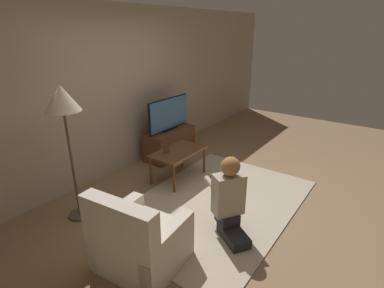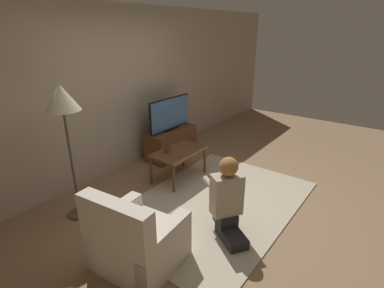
{
  "view_description": "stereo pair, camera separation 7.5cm",
  "coord_description": "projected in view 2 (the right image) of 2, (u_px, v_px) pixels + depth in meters",
  "views": [
    {
      "loc": [
        -3.04,
        -1.79,
        2.25
      ],
      "look_at": [
        0.24,
        0.56,
        0.67
      ],
      "focal_mm": 28.0,
      "sensor_mm": 36.0,
      "label": 1
    },
    {
      "loc": [
        -3.0,
        -1.85,
        2.25
      ],
      "look_at": [
        0.24,
        0.56,
        0.67
      ],
      "focal_mm": 28.0,
      "sensor_mm": 36.0,
      "label": 2
    }
  ],
  "objects": [
    {
      "name": "tv",
      "position": [
        170.0,
        114.0,
        5.33
      ],
      "size": [
        1.02,
        0.08,
        0.58
      ],
      "color": "black",
      "rests_on": "tv_stand"
    },
    {
      "name": "wall_back",
      "position": [
        113.0,
        92.0,
        4.69
      ],
      "size": [
        10.0,
        0.06,
        2.6
      ],
      "color": "tan",
      "rests_on": "ground_plane"
    },
    {
      "name": "coffee_table",
      "position": [
        179.0,
        154.0,
        4.63
      ],
      "size": [
        0.87,
        0.53,
        0.47
      ],
      "color": "brown",
      "rests_on": "ground_plane"
    },
    {
      "name": "person_kneeling",
      "position": [
        227.0,
        196.0,
        3.34
      ],
      "size": [
        0.65,
        0.79,
        0.95
      ],
      "rotation": [
        0.0,
        0.0,
        2.55
      ],
      "color": "#232328",
      "rests_on": "rug"
    },
    {
      "name": "tv_stand",
      "position": [
        171.0,
        143.0,
        5.52
      ],
      "size": [
        1.0,
        0.44,
        0.52
      ],
      "color": "brown",
      "rests_on": "ground_plane"
    },
    {
      "name": "armchair",
      "position": [
        136.0,
        241.0,
        2.95
      ],
      "size": [
        0.8,
        0.85,
        0.86
      ],
      "rotation": [
        0.0,
        0.0,
        1.67
      ],
      "color": "beige",
      "rests_on": "ground_plane"
    },
    {
      "name": "ground_plane",
      "position": [
        215.0,
        204.0,
        4.09
      ],
      "size": [
        10.0,
        10.0,
        0.0
      ],
      "primitive_type": "plane",
      "color": "#896B4C"
    },
    {
      "name": "rug",
      "position": [
        215.0,
        203.0,
        4.08
      ],
      "size": [
        2.79,
        1.92,
        0.02
      ],
      "color": "#BCAD93",
      "rests_on": "ground_plane"
    },
    {
      "name": "floor_lamp",
      "position": [
        63.0,
        106.0,
        3.34
      ],
      "size": [
        0.4,
        0.4,
        1.67
      ],
      "color": "#4C4233",
      "rests_on": "ground_plane"
    },
    {
      "name": "picture_frame",
      "position": [
        167.0,
        148.0,
        4.51
      ],
      "size": [
        0.11,
        0.01,
        0.15
      ],
      "color": "brown",
      "rests_on": "coffee_table"
    }
  ]
}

